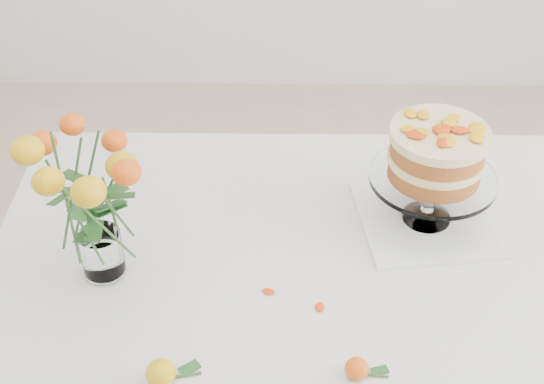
{
  "coord_description": "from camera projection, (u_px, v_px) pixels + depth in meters",
  "views": [
    {
      "loc": [
        -0.1,
        -1.15,
        1.85
      ],
      "look_at": [
        -0.11,
        0.04,
        0.9
      ],
      "focal_mm": 50.0,
      "sensor_mm": 36.0,
      "label": 1
    }
  ],
  "objects": [
    {
      "name": "table",
      "position": [
        325.0,
        286.0,
        1.63
      ],
      "size": [
        1.43,
        0.93,
        0.76
      ],
      "color": "tan",
      "rests_on": "ground"
    },
    {
      "name": "napkin",
      "position": [
        426.0,
        220.0,
        1.67
      ],
      "size": [
        0.32,
        0.32,
        0.01
      ],
      "primitive_type": "cube",
      "rotation": [
        0.0,
        0.0,
        0.14
      ],
      "color": "white",
      "rests_on": "table"
    },
    {
      "name": "cake_stand",
      "position": [
        436.0,
        158.0,
        1.56
      ],
      "size": [
        0.27,
        0.27,
        0.24
      ],
      "rotation": [
        0.0,
        0.0,
        -0.41
      ],
      "color": "white",
      "rests_on": "napkin"
    },
    {
      "name": "rose_vase",
      "position": [
        87.0,
        176.0,
        1.39
      ],
      "size": [
        0.35,
        0.35,
        0.43
      ],
      "rotation": [
        0.0,
        0.0,
        0.3
      ],
      "color": "white",
      "rests_on": "table"
    },
    {
      "name": "loose_rose_near",
      "position": [
        161.0,
        373.0,
        1.32
      ],
      "size": [
        0.1,
        0.05,
        0.05
      ],
      "rotation": [
        0.0,
        0.0,
        0.23
      ],
      "color": "yellow",
      "rests_on": "table"
    },
    {
      "name": "loose_rose_far",
      "position": [
        357.0,
        368.0,
        1.33
      ],
      "size": [
        0.08,
        0.04,
        0.04
      ],
      "rotation": [
        0.0,
        0.0,
        -0.11
      ],
      "color": "red",
      "rests_on": "table"
    },
    {
      "name": "stray_petal_a",
      "position": [
        269.0,
        292.0,
        1.5
      ],
      "size": [
        0.03,
        0.02,
        0.0
      ],
      "primitive_type": "ellipsoid",
      "color": "#F3A20F",
      "rests_on": "table"
    },
    {
      "name": "stray_petal_b",
      "position": [
        320.0,
        307.0,
        1.47
      ],
      "size": [
        0.03,
        0.02,
        0.0
      ],
      "primitive_type": "ellipsoid",
      "color": "#F3A20F",
      "rests_on": "table"
    }
  ]
}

